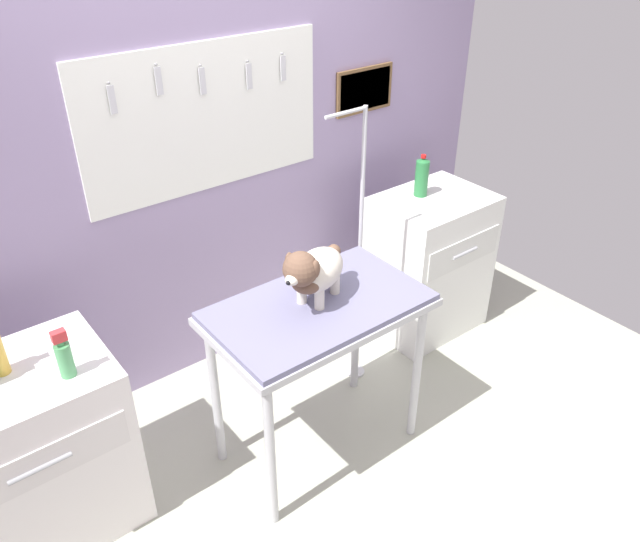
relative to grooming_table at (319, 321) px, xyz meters
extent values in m
cube|color=#A7AA97|center=(0.04, -0.27, -0.82)|extent=(4.40, 4.00, 0.04)
cube|color=#9885AE|center=(0.04, 1.01, 0.35)|extent=(4.00, 0.06, 2.30)
cube|color=white|center=(0.03, 0.97, 0.69)|extent=(1.35, 0.02, 0.75)
cylinder|color=gray|center=(-0.44, 0.97, 0.96)|extent=(0.01, 0.02, 0.01)
cube|color=silver|center=(-0.44, 0.96, 0.88)|extent=(0.03, 0.01, 0.13)
cylinder|color=gray|center=(-0.20, 0.97, 1.00)|extent=(0.01, 0.02, 0.01)
cube|color=silver|center=(-0.20, 0.96, 0.93)|extent=(0.03, 0.01, 0.13)
cylinder|color=gray|center=(0.02, 0.97, 0.96)|extent=(0.01, 0.02, 0.01)
cube|color=silver|center=(0.02, 0.96, 0.89)|extent=(0.03, 0.01, 0.13)
cylinder|color=gray|center=(0.29, 0.97, 0.94)|extent=(0.01, 0.02, 0.01)
cube|color=silver|center=(0.29, 0.96, 0.87)|extent=(0.03, 0.01, 0.13)
cylinder|color=gray|center=(0.50, 0.97, 0.95)|extent=(0.01, 0.02, 0.01)
cube|color=silver|center=(0.50, 0.96, 0.88)|extent=(0.03, 0.01, 0.13)
cube|color=brown|center=(1.10, 0.97, 0.65)|extent=(0.42, 0.02, 0.27)
cube|color=#A48357|center=(1.10, 0.96, 0.65)|extent=(0.39, 0.01, 0.23)
cylinder|color=#B7B7BC|center=(-0.44, -0.24, -0.38)|extent=(0.04, 0.04, 0.84)
cylinder|color=#B7B7BC|center=(0.44, -0.24, -0.38)|extent=(0.04, 0.04, 0.84)
cylinder|color=#B7B7BC|center=(-0.44, 0.24, -0.38)|extent=(0.04, 0.04, 0.84)
cylinder|color=#B7B7BC|center=(0.44, 0.24, -0.38)|extent=(0.04, 0.04, 0.84)
cube|color=#B7B7BC|center=(0.00, 0.00, 0.05)|extent=(1.01, 0.59, 0.03)
cube|color=slate|center=(0.00, 0.00, 0.09)|extent=(0.98, 0.57, 0.03)
cylinder|color=#B7B7BC|center=(0.52, 0.32, -0.80)|extent=(0.11, 0.11, 0.01)
cylinder|color=#B7B7BC|center=(0.52, 0.32, 0.01)|extent=(0.02, 0.02, 1.63)
cylinder|color=#B7B7BC|center=(0.40, 0.32, 0.82)|extent=(0.24, 0.02, 0.02)
cylinder|color=beige|center=(-0.02, -0.03, 0.15)|extent=(0.05, 0.05, 0.10)
cylinder|color=beige|center=(-0.05, 0.05, 0.15)|extent=(0.05, 0.05, 0.10)
cylinder|color=beige|center=(0.11, 0.02, 0.15)|extent=(0.05, 0.05, 0.10)
cylinder|color=beige|center=(0.08, 0.11, 0.15)|extent=(0.05, 0.05, 0.10)
ellipsoid|color=beige|center=(0.03, 0.04, 0.25)|extent=(0.36, 0.30, 0.17)
ellipsoid|color=brown|center=(-0.07, 0.00, 0.24)|extent=(0.15, 0.17, 0.10)
sphere|color=brown|center=(-0.11, -0.02, 0.33)|extent=(0.15, 0.15, 0.15)
ellipsoid|color=beige|center=(-0.17, -0.04, 0.32)|extent=(0.09, 0.08, 0.05)
sphere|color=black|center=(-0.20, -0.05, 0.32)|extent=(0.02, 0.02, 0.02)
ellipsoid|color=brown|center=(-0.07, -0.07, 0.35)|extent=(0.06, 0.05, 0.08)
ellipsoid|color=brown|center=(-0.12, 0.05, 0.35)|extent=(0.06, 0.05, 0.08)
sphere|color=brown|center=(0.16, 0.09, 0.27)|extent=(0.07, 0.07, 0.07)
cube|color=silver|center=(-1.26, 0.39, -0.37)|extent=(0.80, 0.56, 0.87)
cube|color=silver|center=(-1.26, 0.11, -0.18)|extent=(0.70, 0.01, 0.17)
cylinder|color=#99999E|center=(-1.26, 0.10, -0.18)|extent=(0.24, 0.02, 0.02)
cube|color=silver|center=(1.21, 0.43, -0.35)|extent=(0.68, 0.52, 0.92)
cube|color=silver|center=(1.21, 0.16, -0.14)|extent=(0.60, 0.01, 0.18)
cylinder|color=#99999E|center=(1.21, 0.15, -0.14)|extent=(0.20, 0.02, 0.02)
cylinder|color=#4A985C|center=(-1.05, 0.26, 0.14)|extent=(0.06, 0.06, 0.15)
cylinder|color=#4A985C|center=(-1.05, 0.26, 0.22)|extent=(0.03, 0.03, 0.02)
cube|color=red|center=(-1.05, 0.26, 0.25)|extent=(0.06, 0.03, 0.04)
cylinder|color=#276F39|center=(1.17, 0.51, 0.22)|extent=(0.08, 0.08, 0.22)
cone|color=#276F39|center=(1.17, 0.51, 0.34)|extent=(0.08, 0.08, 0.02)
cylinder|color=red|center=(1.17, 0.51, 0.36)|extent=(0.03, 0.03, 0.02)
camera|label=1|loc=(-1.43, -1.85, 1.73)|focal=35.43mm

